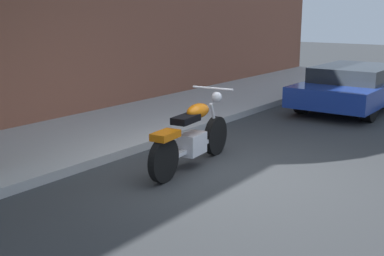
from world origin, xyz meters
name	(u,v)px	position (x,y,z in m)	size (l,w,h in m)	color
ground_plane	(230,172)	(0.00, 0.00, 0.00)	(60.00, 60.00, 0.00)	#303335
sidewalk	(83,136)	(0.00, 3.14, 0.07)	(25.21, 2.76, 0.14)	#A5A5A5
motorcycle	(192,137)	(-0.12, 0.60, 0.47)	(2.18, 0.70, 1.13)	black
parked_car_blue	(356,85)	(5.98, 0.14, 0.55)	(4.30, 1.80, 1.03)	black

